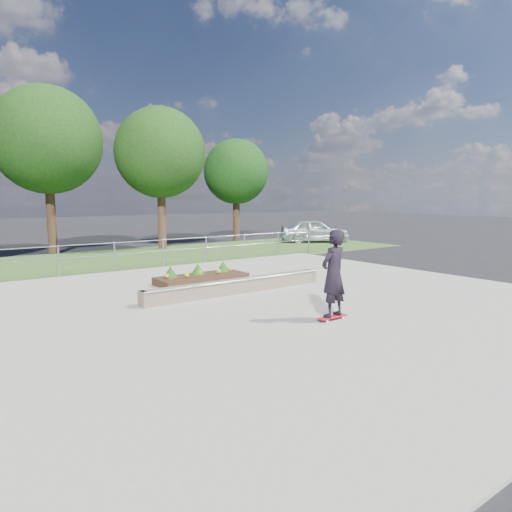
# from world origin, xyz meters

# --- Properties ---
(ground) EXTENTS (120.00, 120.00, 0.00)m
(ground) POSITION_xyz_m (0.00, 0.00, 0.00)
(ground) COLOR black
(ground) RESTS_ON ground
(grass_verge) EXTENTS (30.00, 8.00, 0.02)m
(grass_verge) POSITION_xyz_m (0.00, 11.00, 0.01)
(grass_verge) COLOR #325421
(grass_verge) RESTS_ON ground
(concrete_slab) EXTENTS (15.00, 15.00, 0.06)m
(concrete_slab) POSITION_xyz_m (0.00, 0.00, 0.03)
(concrete_slab) COLOR gray
(concrete_slab) RESTS_ON ground
(fence) EXTENTS (20.06, 0.06, 1.20)m
(fence) POSITION_xyz_m (0.00, 7.50, 0.77)
(fence) COLOR gray
(fence) RESTS_ON ground
(tree_mid_left) EXTENTS (5.25, 5.25, 8.25)m
(tree_mid_left) POSITION_xyz_m (-2.50, 15.00, 5.61)
(tree_mid_left) COLOR black
(tree_mid_left) RESTS_ON ground
(tree_mid_right) EXTENTS (4.90, 4.90, 7.70)m
(tree_mid_right) POSITION_xyz_m (3.00, 14.00, 5.23)
(tree_mid_right) COLOR #382016
(tree_mid_right) RESTS_ON ground
(tree_far_right) EXTENTS (4.20, 4.20, 6.60)m
(tree_far_right) POSITION_xyz_m (9.00, 15.50, 4.48)
(tree_far_right) COLOR #301E13
(tree_far_right) RESTS_ON ground
(grind_ledge) EXTENTS (6.00, 0.44, 0.43)m
(grind_ledge) POSITION_xyz_m (-0.47, 1.50, 0.26)
(grind_ledge) COLOR brown
(grind_ledge) RESTS_ON concrete_slab
(planter_bed) EXTENTS (3.00, 1.20, 0.61)m
(planter_bed) POSITION_xyz_m (-0.51, 3.58, 0.24)
(planter_bed) COLOR black
(planter_bed) RESTS_ON concrete_slab
(skateboarder) EXTENTS (0.80, 0.58, 2.08)m
(skateboarder) POSITION_xyz_m (-0.41, -2.26, 1.13)
(skateboarder) COLOR white
(skateboarder) RESTS_ON concrete_slab
(parked_car) EXTENTS (4.59, 3.81, 1.48)m
(parked_car) POSITION_xyz_m (12.32, 11.56, 0.74)
(parked_car) COLOR silver
(parked_car) RESTS_ON ground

